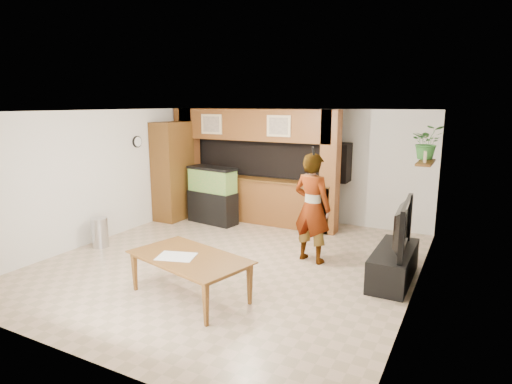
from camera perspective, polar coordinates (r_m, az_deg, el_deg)
The scene contains 20 objects.
floor at distance 7.61m, azimuth -3.27°, elevation -9.26°, with size 6.50×6.50×0.00m, color tan.
ceiling at distance 7.10m, azimuth -3.52°, elevation 10.71°, with size 6.50×6.50×0.00m, color white.
wall_back at distance 10.13m, azimuth 6.12°, elevation 3.61°, with size 6.00×6.00×0.00m, color silver.
wall_left at distance 9.14m, azimuth -19.77°, elevation 2.09°, with size 6.50×6.50×0.00m, color silver.
wall_right at distance 6.28m, azimuth 20.80°, elevation -2.16°, with size 6.50×6.50×0.00m, color silver.
partition at distance 9.97m, azimuth -0.28°, elevation 3.62°, with size 4.20×0.99×2.60m.
wall_clock at distance 9.74m, azimuth -15.55°, elevation 6.48°, with size 0.05×0.25×0.25m.
wall_shelf at distance 8.14m, azimuth 21.68°, elevation 3.68°, with size 0.25×0.90×0.04m, color brown.
pantry_cabinet at distance 10.29m, azimuth -11.02°, elevation 2.75°, with size 0.58×0.94×2.30m, color brown.
trash_can at distance 8.79m, azimuth -20.11°, elevation -5.07°, with size 0.31×0.31×0.58m, color #B2B2B7.
aquarium at distance 9.86m, azimuth -5.82°, elevation -0.50°, with size 1.18×0.44×1.31m.
tv_stand at distance 7.11m, azimuth 17.86°, elevation -9.22°, with size 0.55×1.51×0.50m, color black.
television at distance 6.91m, azimuth 18.20°, elevation -4.25°, with size 1.35×0.18×0.78m, color black.
photo_frame at distance 7.95m, azimuth 21.60°, elevation 4.37°, with size 0.03×0.15×0.20m, color #C9B486.
potted_plant at distance 8.42m, azimuth 21.89°, elevation 6.18°, with size 0.56×0.48×0.62m, color #31722D.
person at distance 7.43m, azimuth 7.50°, elevation -2.12°, with size 0.70×0.46×1.92m, color #947051.
microphone at distance 7.09m, azimuth 7.65°, elevation 5.43°, with size 0.04×0.04×0.16m, color black.
dining_table at distance 6.25m, azimuth -9.03°, elevation -11.18°, with size 1.75×0.98×0.61m, color brown.
newspaper_a at distance 6.17m, azimuth -10.57°, elevation -8.44°, with size 0.52×0.38×0.01m, color silver.
counter_box at distance 9.24m, azimuth 7.17°, elevation 1.73°, with size 0.27×0.18×0.18m, color tan.
Camera 1 is at (3.66, -6.08, 2.74)m, focal length 30.00 mm.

